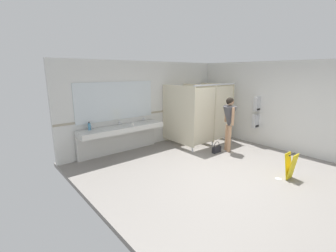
{
  "coord_description": "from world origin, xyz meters",
  "views": [
    {
      "loc": [
        -4.34,
        -2.84,
        2.34
      ],
      "look_at": [
        -1.2,
        0.92,
        1.19
      ],
      "focal_mm": 24.66,
      "sensor_mm": 36.0,
      "label": 1
    }
  ],
  "objects_px": {
    "paper_towel_dispenser_upper": "(258,104)",
    "wet_floor_sign": "(290,166)",
    "paper_towel_dispenser_lower": "(256,121)",
    "paper_cup": "(133,124)",
    "person_standing": "(229,118)",
    "handbag": "(217,149)",
    "soap_dispenser": "(89,126)"
  },
  "relations": [
    {
      "from": "paper_towel_dispenser_upper",
      "to": "person_standing",
      "type": "relative_size",
      "value": 0.28
    },
    {
      "from": "person_standing",
      "to": "paper_towel_dispenser_lower",
      "type": "bearing_deg",
      "value": -6.49
    },
    {
      "from": "soap_dispenser",
      "to": "handbag",
      "type": "bearing_deg",
      "value": -30.55
    },
    {
      "from": "paper_towel_dispenser_upper",
      "to": "wet_floor_sign",
      "type": "xyz_separation_m",
      "value": [
        -1.81,
        -1.9,
        -1.03
      ]
    },
    {
      "from": "paper_towel_dispenser_lower",
      "to": "soap_dispenser",
      "type": "relative_size",
      "value": 1.93
    },
    {
      "from": "paper_towel_dispenser_upper",
      "to": "handbag",
      "type": "xyz_separation_m",
      "value": [
        -1.67,
        0.25,
        -1.23
      ]
    },
    {
      "from": "paper_cup",
      "to": "person_standing",
      "type": "bearing_deg",
      "value": -35.4
    },
    {
      "from": "paper_towel_dispenser_upper",
      "to": "soap_dispenser",
      "type": "xyz_separation_m",
      "value": [
        -4.76,
        2.07,
        -0.4
      ]
    },
    {
      "from": "handbag",
      "to": "soap_dispenser",
      "type": "xyz_separation_m",
      "value": [
        -3.09,
        1.82,
        0.83
      ]
    },
    {
      "from": "paper_towel_dispenser_lower",
      "to": "person_standing",
      "type": "height_order",
      "value": "person_standing"
    },
    {
      "from": "paper_towel_dispenser_lower",
      "to": "paper_cup",
      "type": "xyz_separation_m",
      "value": [
        -3.6,
        1.79,
        0.1
      ]
    },
    {
      "from": "handbag",
      "to": "wet_floor_sign",
      "type": "relative_size",
      "value": 0.57
    },
    {
      "from": "paper_towel_dispenser_upper",
      "to": "wet_floor_sign",
      "type": "height_order",
      "value": "paper_towel_dispenser_upper"
    },
    {
      "from": "paper_towel_dispenser_lower",
      "to": "soap_dispenser",
      "type": "xyz_separation_m",
      "value": [
        -4.76,
        2.08,
        0.16
      ]
    },
    {
      "from": "soap_dispenser",
      "to": "wet_floor_sign",
      "type": "distance_m",
      "value": 4.99
    },
    {
      "from": "soap_dispenser",
      "to": "paper_cup",
      "type": "bearing_deg",
      "value": -14.21
    },
    {
      "from": "paper_towel_dispenser_upper",
      "to": "handbag",
      "type": "distance_m",
      "value": 2.09
    },
    {
      "from": "wet_floor_sign",
      "to": "soap_dispenser",
      "type": "bearing_deg",
      "value": 126.55
    },
    {
      "from": "paper_towel_dispenser_upper",
      "to": "wet_floor_sign",
      "type": "relative_size",
      "value": 0.77
    },
    {
      "from": "soap_dispenser",
      "to": "paper_cup",
      "type": "distance_m",
      "value": 1.2
    },
    {
      "from": "paper_towel_dispenser_lower",
      "to": "paper_towel_dispenser_upper",
      "type": "bearing_deg",
      "value": 90.0
    },
    {
      "from": "handbag",
      "to": "paper_cup",
      "type": "xyz_separation_m",
      "value": [
        -1.93,
        1.53,
        0.77
      ]
    },
    {
      "from": "handbag",
      "to": "paper_cup",
      "type": "distance_m",
      "value": 2.58
    },
    {
      "from": "paper_towel_dispenser_upper",
      "to": "soap_dispenser",
      "type": "height_order",
      "value": "paper_towel_dispenser_upper"
    },
    {
      "from": "handbag",
      "to": "soap_dispenser",
      "type": "height_order",
      "value": "soap_dispenser"
    },
    {
      "from": "person_standing",
      "to": "paper_cup",
      "type": "relative_size",
      "value": 20.16
    },
    {
      "from": "soap_dispenser",
      "to": "paper_cup",
      "type": "relative_size",
      "value": 2.77
    },
    {
      "from": "paper_towel_dispenser_lower",
      "to": "person_standing",
      "type": "distance_m",
      "value": 1.33
    },
    {
      "from": "paper_cup",
      "to": "paper_towel_dispenser_upper",
      "type": "bearing_deg",
      "value": -26.29
    },
    {
      "from": "person_standing",
      "to": "handbag",
      "type": "bearing_deg",
      "value": 163.75
    },
    {
      "from": "paper_towel_dispenser_lower",
      "to": "wet_floor_sign",
      "type": "bearing_deg",
      "value": -133.69
    },
    {
      "from": "paper_cup",
      "to": "wet_floor_sign",
      "type": "bearing_deg",
      "value": -64.09
    }
  ]
}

